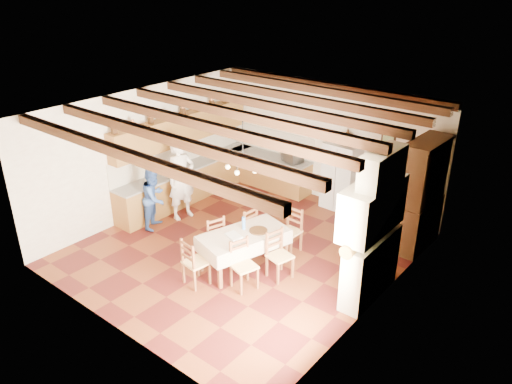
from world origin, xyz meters
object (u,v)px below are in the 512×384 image
chair_left_near (212,236)px  person_woman_red (357,221)px  chair_left_far (245,227)px  dining_table (244,237)px  refrigerator (342,176)px  person_woman_blue (154,198)px  chair_right_near (244,265)px  person_man (181,179)px  microwave (292,156)px  chair_end_near (196,262)px  chair_end_far (289,231)px  chair_right_far (280,255)px  hutch (421,195)px

chair_left_near → person_woman_red: bearing=145.1°
chair_left_near → chair_left_far: size_ratio=1.00×
dining_table → refrigerator: bearing=88.3°
person_woman_red → person_woman_blue: bearing=-70.2°
chair_right_near → person_woman_blue: (-3.12, 0.56, 0.24)m
chair_right_near → person_man: bearing=83.7°
refrigerator → microwave: bearing=-172.6°
chair_left_far → person_man: bearing=-90.0°
chair_end_near → chair_left_near: bearing=-55.1°
chair_left_far → chair_right_near: bearing=43.9°
chair_left_near → chair_end_far: (1.09, 1.17, 0.00)m
person_woman_red → chair_right_far: bearing=-29.3°
hutch → chair_left_near: size_ratio=2.48×
hutch → person_man: hutch is taller
chair_left_far → chair_right_far: size_ratio=1.00×
hutch → chair_end_near: bearing=-122.0°
refrigerator → chair_left_near: size_ratio=1.73×
hutch → microwave: 3.65m
refrigerator → chair_right_far: size_ratio=1.73×
chair_end_far → person_woman_red: bearing=28.1°
refrigerator → hutch: bearing=-14.6°
refrigerator → person_woman_blue: size_ratio=1.15×
chair_right_far → microwave: (-2.06, 3.30, 0.57)m
chair_right_near → hutch: bearing=-11.1°
chair_end_near → person_woman_blue: 2.56m
chair_right_near → chair_right_far: size_ratio=1.00×
chair_left_near → microwave: bearing=-153.1°
refrigerator → hutch: hutch is taller
hutch → chair_left_far: 3.70m
hutch → person_woman_blue: size_ratio=1.65×
chair_right_near → chair_left_near: bearing=87.5°
chair_left_far → person_woman_blue: person_woman_blue is taller
chair_left_near → person_woman_blue: (-1.90, 0.13, 0.24)m
person_woman_blue → dining_table: bearing=-113.7°
hutch → person_man: size_ratio=1.23×
chair_right_near → person_man: person_man is taller
chair_left_far → person_woman_red: 2.32m
chair_right_far → person_woman_red: person_woman_red is taller
hutch → dining_table: hutch is taller
chair_left_near → chair_right_far: (1.51, 0.26, 0.00)m
chair_left_far → refrigerator: bearing=173.1°
chair_end_far → person_woman_blue: 3.18m
chair_end_near → microwave: (-0.98, 4.46, 0.57)m
person_woman_blue → chair_left_far: bearing=-98.4°
dining_table → chair_right_far: bearing=11.1°
chair_end_near → chair_right_far: bearing=-124.0°
refrigerator → chair_right_near: 4.15m
chair_end_near → person_woman_blue: bearing=-14.6°
dining_table → person_woman_red: (1.56, 1.63, 0.20)m
chair_left_near → person_woman_red: size_ratio=0.55×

